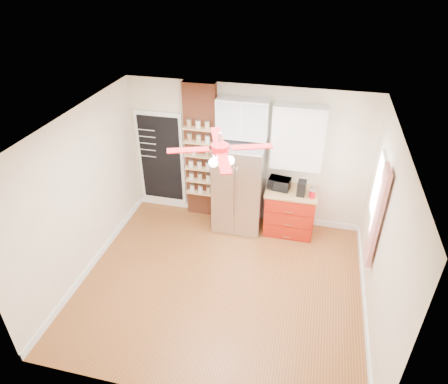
% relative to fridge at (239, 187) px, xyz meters
% --- Properties ---
extents(floor, '(4.50, 4.50, 0.00)m').
position_rel_fridge_xyz_m(floor, '(0.05, -1.63, -0.88)').
color(floor, '#984E26').
rests_on(floor, ground).
extents(ceiling, '(4.50, 4.50, 0.00)m').
position_rel_fridge_xyz_m(ceiling, '(0.05, -1.63, 1.83)').
color(ceiling, white).
rests_on(ceiling, wall_back).
extents(wall_back, '(4.50, 0.02, 2.70)m').
position_rel_fridge_xyz_m(wall_back, '(0.05, 0.37, 0.48)').
color(wall_back, beige).
rests_on(wall_back, floor).
extents(wall_front, '(4.50, 0.02, 2.70)m').
position_rel_fridge_xyz_m(wall_front, '(0.05, -3.63, 0.48)').
color(wall_front, beige).
rests_on(wall_front, floor).
extents(wall_left, '(0.02, 4.00, 2.70)m').
position_rel_fridge_xyz_m(wall_left, '(-2.20, -1.63, 0.48)').
color(wall_left, beige).
rests_on(wall_left, floor).
extents(wall_right, '(0.02, 4.00, 2.70)m').
position_rel_fridge_xyz_m(wall_right, '(2.30, -1.63, 0.48)').
color(wall_right, beige).
rests_on(wall_right, floor).
extents(chalkboard, '(0.95, 0.05, 1.95)m').
position_rel_fridge_xyz_m(chalkboard, '(-1.65, 0.33, 0.23)').
color(chalkboard, white).
rests_on(chalkboard, wall_back).
extents(brick_pillar, '(0.60, 0.16, 2.70)m').
position_rel_fridge_xyz_m(brick_pillar, '(-0.80, 0.29, 0.48)').
color(brick_pillar, brown).
rests_on(brick_pillar, floor).
extents(fridge, '(0.90, 0.70, 1.75)m').
position_rel_fridge_xyz_m(fridge, '(0.00, 0.00, 0.00)').
color(fridge, '#B3B3B8').
rests_on(fridge, floor).
extents(upper_glass_cabinet, '(0.90, 0.35, 0.70)m').
position_rel_fridge_xyz_m(upper_glass_cabinet, '(0.00, 0.20, 1.27)').
color(upper_glass_cabinet, white).
rests_on(upper_glass_cabinet, wall_back).
extents(red_cabinet, '(0.94, 0.64, 0.90)m').
position_rel_fridge_xyz_m(red_cabinet, '(0.97, 0.05, -0.42)').
color(red_cabinet, '#9D190A').
rests_on(red_cabinet, floor).
extents(upper_shelf_unit, '(0.90, 0.30, 1.15)m').
position_rel_fridge_xyz_m(upper_shelf_unit, '(0.97, 0.22, 1.00)').
color(upper_shelf_unit, white).
rests_on(upper_shelf_unit, wall_back).
extents(window, '(0.04, 0.75, 1.05)m').
position_rel_fridge_xyz_m(window, '(2.28, -0.73, 0.68)').
color(window, white).
rests_on(window, wall_right).
extents(curtain, '(0.06, 0.40, 1.55)m').
position_rel_fridge_xyz_m(curtain, '(2.23, -1.28, 0.57)').
color(curtain, red).
rests_on(curtain, wall_right).
extents(ceiling_fan, '(1.40, 1.40, 0.44)m').
position_rel_fridge_xyz_m(ceiling_fan, '(0.05, -1.63, 1.55)').
color(ceiling_fan, silver).
rests_on(ceiling_fan, ceiling).
extents(toaster_oven, '(0.42, 0.32, 0.21)m').
position_rel_fridge_xyz_m(toaster_oven, '(0.73, 0.07, 0.13)').
color(toaster_oven, black).
rests_on(toaster_oven, red_cabinet).
extents(coffee_maker, '(0.16, 0.21, 0.27)m').
position_rel_fridge_xyz_m(coffee_maker, '(1.14, -0.05, 0.16)').
color(coffee_maker, black).
rests_on(coffee_maker, red_cabinet).
extents(canister_left, '(0.14, 0.14, 0.15)m').
position_rel_fridge_xyz_m(canister_left, '(1.33, -0.10, 0.10)').
color(canister_left, red).
rests_on(canister_left, red_cabinet).
extents(canister_right, '(0.10, 0.10, 0.13)m').
position_rel_fridge_xyz_m(canister_right, '(1.34, 0.05, 0.09)').
color(canister_right, red).
rests_on(canister_right, red_cabinet).
extents(pantry_jar_oats, '(0.11, 0.11, 0.13)m').
position_rel_fridge_xyz_m(pantry_jar_oats, '(-0.90, 0.14, 0.56)').
color(pantry_jar_oats, beige).
rests_on(pantry_jar_oats, brick_pillar).
extents(pantry_jar_beans, '(0.10, 0.10, 0.11)m').
position_rel_fridge_xyz_m(pantry_jar_beans, '(-0.64, 0.16, 0.55)').
color(pantry_jar_beans, '#9B734E').
rests_on(pantry_jar_beans, brick_pillar).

